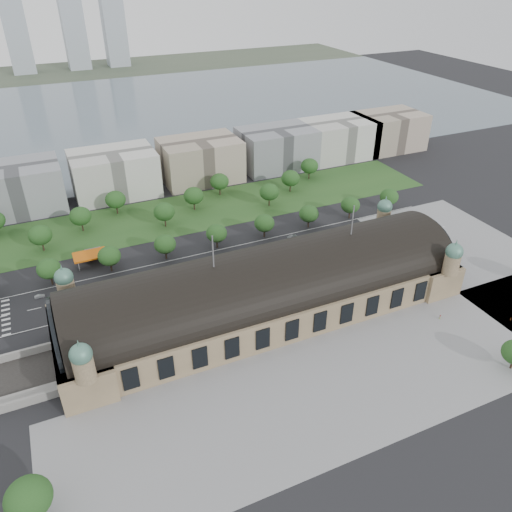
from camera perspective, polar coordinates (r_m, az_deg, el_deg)
name	(u,v)px	position (r m, az deg, el deg)	size (l,w,h in m)	color
ground	(266,312)	(189.87, 1.20, -6.40)	(900.00, 900.00, 0.00)	black
station	(267,290)	(183.75, 1.23, -3.86)	(150.00, 48.40, 44.30)	#9F8563
plaza_south	(354,382)	(165.87, 11.18, -13.91)	(190.00, 48.00, 0.12)	gray
plaza_east	(472,254)	(245.26, 23.49, 0.23)	(56.00, 100.00, 0.12)	gray
road_slab	(185,274)	(213.40, -8.08, -1.99)	(260.00, 26.00, 0.10)	black
grass_belt	(162,218)	(260.92, -10.65, 4.34)	(300.00, 45.00, 0.10)	#285020
petrol_station	(92,254)	(230.46, -18.23, 0.19)	(14.00, 13.00, 5.05)	#C8580B
lake	(115,114)	(453.15, -15.81, 15.38)	(700.00, 320.00, 0.08)	slate
far_shore	(82,70)	(646.97, -19.29, 19.41)	(700.00, 120.00, 0.14)	#44513D
far_tower_left	(17,35)	(647.58, -25.67, 21.85)	(24.00, 24.00, 80.00)	#9EA8B2
far_tower_mid	(74,29)	(650.58, -20.12, 23.18)	(24.00, 24.00, 85.00)	#9EA8B2
far_tower_right	(115,32)	(657.22, -15.85, 23.44)	(24.00, 24.00, 75.00)	#9EA8B2
office_2	(17,188)	(287.98, -25.67, 6.98)	(45.00, 32.00, 24.00)	gray
office_3	(114,173)	(289.80, -15.87, 9.08)	(45.00, 32.00, 24.00)	silver
office_4	(200,160)	(300.06, -6.38, 10.85)	(45.00, 32.00, 24.00)	tan
office_5	(277,148)	(317.94, 2.36, 12.20)	(45.00, 32.00, 24.00)	gray
office_6	(338,139)	(339.57, 9.36, 13.09)	(45.00, 32.00, 24.00)	silver
office_7	(388,131)	(362.42, 14.85, 13.64)	(45.00, 32.00, 24.00)	tan
tree_row_2	(49,269)	(217.38, -22.60, -1.36)	(9.60, 9.60, 11.52)	#2D2116
tree_row_3	(109,256)	(217.99, -16.43, 0.00)	(9.60, 9.60, 11.52)	#2D2116
tree_row_4	(165,244)	(221.21, -10.37, 1.34)	(9.60, 9.60, 11.52)	#2D2116
tree_row_5	(217,233)	(226.94, -4.54, 2.61)	(9.60, 9.60, 11.52)	#2D2116
tree_row_6	(264,223)	(235.00, 0.96, 3.78)	(9.60, 9.60, 11.52)	#2D2116
tree_row_7	(309,214)	(245.14, 6.06, 4.83)	(9.60, 9.60, 11.52)	#2D2116
tree_row_8	(350,205)	(257.14, 10.73, 5.76)	(9.60, 9.60, 11.52)	#2D2116
tree_row_9	(389,197)	(270.73, 14.98, 6.56)	(9.60, 9.60, 11.52)	#2D2116
tree_belt_3	(40,235)	(243.55, -23.44, 2.21)	(10.40, 10.40, 12.48)	#2D2116
tree_belt_4	(80,216)	(254.50, -19.44, 4.32)	(10.40, 10.40, 12.48)	#2D2116
tree_belt_5	(115,200)	(266.90, -15.77, 6.23)	(10.40, 10.40, 12.48)	#2D2116
tree_belt_6	(164,212)	(248.42, -10.45, 5.00)	(10.40, 10.40, 12.48)	#2D2116
tree_belt_7	(194,196)	(263.31, -7.15, 6.85)	(10.40, 10.40, 12.48)	#2D2116
tree_belt_8	(220,182)	(279.21, -4.19, 8.48)	(10.40, 10.40, 12.48)	#2D2116
tree_belt_9	(269,192)	(265.71, 1.53, 7.33)	(10.40, 10.40, 12.48)	#2D2116
tree_belt_10	(291,178)	(283.53, 3.97, 8.86)	(10.40, 10.40, 12.48)	#2D2116
tree_belt_11	(309,166)	(301.97, 6.13, 10.19)	(10.40, 10.40, 12.48)	#2D2116
tree_plaza_sw	(28,498)	(139.02, -24.56, -23.87)	(11.00, 11.00, 12.73)	#2D2116
traffic_car_1	(40,296)	(214.41, -23.48, -4.24)	(1.34, 3.85, 1.27)	#94989C
traffic_car_2	(71,308)	(203.19, -20.39, -5.54)	(2.71, 5.88, 1.64)	black
traffic_car_3	(121,282)	(212.21, -15.22, -2.85)	(2.19, 5.39, 1.56)	maroon
traffic_car_4	(233,266)	(215.04, -2.63, -1.17)	(1.65, 4.10, 1.40)	#181E45
traffic_car_5	(293,237)	(237.59, 4.20, 2.21)	(1.75, 5.02, 1.65)	#565A5D
traffic_car_6	(370,232)	(248.02, 12.92, 2.74)	(2.23, 4.84, 1.35)	silver
parked_car_0	(72,325)	(194.15, -20.28, -7.44)	(1.67, 4.79, 1.58)	black
parked_car_1	(98,312)	(197.49, -17.58, -6.13)	(2.72, 5.89, 1.64)	maroon
parked_car_2	(122,308)	(197.27, -15.04, -5.72)	(2.22, 5.46, 1.58)	#1B294C
parked_car_3	(168,295)	(200.32, -10.05, -4.39)	(1.85, 4.60, 1.57)	#54555B
parked_car_4	(127,311)	(194.89, -14.55, -6.15)	(1.72, 4.92, 1.62)	#BABBBD
parked_car_5	(194,288)	(202.52, -7.04, -3.68)	(2.49, 5.41, 1.50)	gray
parked_car_6	(203,292)	(199.94, -6.08, -4.16)	(1.86, 4.59, 1.33)	black
bus_west	(246,266)	(212.77, -1.15, -1.18)	(3.01, 12.87, 3.59)	red
bus_mid	(225,276)	(207.18, -3.57, -2.30)	(2.67, 11.42, 3.18)	white
bus_east	(291,253)	(222.86, 4.06, 0.37)	(2.96, 12.65, 3.52)	beige
pedestrian_0	(440,317)	(198.03, 20.29, -6.56)	(0.87, 0.50, 1.77)	gray
pedestrian_1	(511,319)	(207.33, 27.09, -6.46)	(0.64, 0.42, 1.74)	gray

